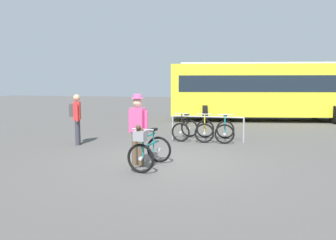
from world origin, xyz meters
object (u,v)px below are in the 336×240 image
at_px(racked_bike_yellow, 205,130).
at_px(featured_bicycle, 148,148).
at_px(racked_bike_black, 185,129).
at_px(person_with_featured_bike, 138,127).
at_px(bus_distant, 264,89).
at_px(pedestrian_with_backpack, 77,116).
at_px(racked_bike_teal, 225,131).

bearing_deg(racked_bike_yellow, featured_bicycle, -100.27).
bearing_deg(racked_bike_black, racked_bike_yellow, 0.46).
distance_m(featured_bicycle, person_with_featured_bike, 0.61).
bearing_deg(racked_bike_black, bus_distant, 66.91).
xyz_separation_m(pedestrian_with_backpack, bus_distant, (6.12, 8.73, 0.80)).
bearing_deg(person_with_featured_bike, racked_bike_teal, 65.34).
bearing_deg(pedestrian_with_backpack, person_with_featured_bike, -34.31).
relative_size(featured_bicycle, pedestrian_with_backpack, 0.75).
height_order(racked_bike_black, pedestrian_with_backpack, pedestrian_with_backpack).
height_order(person_with_featured_bike, pedestrian_with_backpack, person_with_featured_bike).
distance_m(racked_bike_black, person_with_featured_bike, 3.88).
bearing_deg(featured_bicycle, racked_bike_black, 89.54).
distance_m(racked_bike_black, racked_bike_teal, 1.40).
bearing_deg(pedestrian_with_backpack, featured_bicycle, -34.20).
xyz_separation_m(racked_bike_yellow, bus_distant, (2.22, 6.84, 1.37)).
distance_m(racked_bike_yellow, pedestrian_with_backpack, 4.37).
height_order(racked_bike_yellow, pedestrian_with_backpack, pedestrian_with_backpack).
xyz_separation_m(racked_bike_black, racked_bike_teal, (1.40, 0.01, 0.00)).
relative_size(person_with_featured_bike, bus_distant, 0.17).
bearing_deg(racked_bike_yellow, bus_distant, 72.03).
height_order(person_with_featured_bike, bus_distant, bus_distant).
bearing_deg(racked_bike_teal, bus_distant, 77.47).
bearing_deg(bus_distant, person_with_featured_bike, -107.09).
height_order(racked_bike_yellow, bus_distant, bus_distant).
xyz_separation_m(racked_bike_teal, bus_distant, (1.52, 6.84, 1.37)).
bearing_deg(featured_bicycle, racked_bike_teal, 70.51).
height_order(racked_bike_yellow, racked_bike_teal, same).
relative_size(racked_bike_black, bus_distant, 0.11).
height_order(racked_bike_black, bus_distant, bus_distant).
relative_size(racked_bike_yellow, bus_distant, 0.11).
bearing_deg(racked_bike_teal, person_with_featured_bike, -114.66).
distance_m(racked_bike_black, pedestrian_with_backpack, 3.76).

